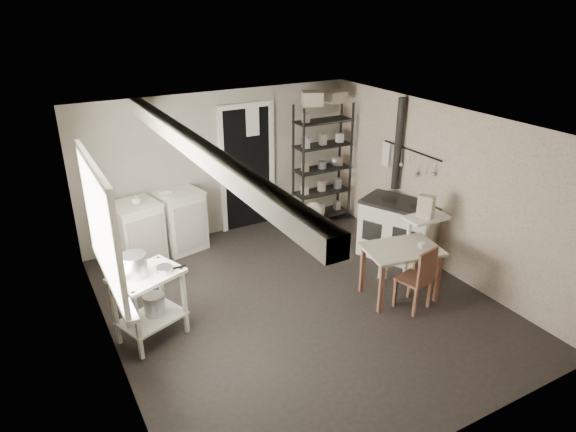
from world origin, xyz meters
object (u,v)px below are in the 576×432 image
chair (414,273)px  flour_sack (313,215)px  stove (400,230)px  base_cabinets (159,227)px  stockpot (134,267)px  work_table (400,271)px  shelf_rack (322,168)px  prep_table (151,308)px

chair → flour_sack: 2.62m
chair → stove: bearing=44.4°
base_cabinets → stove: 3.55m
stockpot → stove: stockpot is taller
work_table → chair: chair is taller
chair → stockpot: bearing=150.1°
shelf_rack → chair: shelf_rack is taller
stockpot → prep_table: bearing=-9.1°
flour_sack → work_table: bearing=-93.2°
prep_table → work_table: prep_table is taller
shelf_rack → flour_sack: (-0.30, -0.22, -0.71)m
work_table → flour_sack: 2.34m
shelf_rack → stockpot: bearing=-152.2°
shelf_rack → chair: size_ratio=2.36×
base_cabinets → stove: (3.08, -1.78, -0.02)m
stockpot → flour_sack: size_ratio=0.65×
stockpot → flour_sack: bearing=26.6°
shelf_rack → stove: (0.29, -1.70, -0.51)m
prep_table → flour_sack: bearing=27.7°
stove → work_table: (-0.71, -0.85, -0.06)m
work_table → prep_table: bearing=167.4°
shelf_rack → chair: bearing=-98.5°
prep_table → stove: (3.74, 0.18, 0.04)m
work_table → flour_sack: bearing=86.8°
stockpot → work_table: (3.14, -0.70, -0.56)m
shelf_rack → prep_table: bearing=-151.2°
prep_table → shelf_rack: (3.45, 1.87, 0.55)m
base_cabinets → work_table: 3.53m
stove → flour_sack: stove is taller
base_cabinets → work_table: size_ratio=1.52×
prep_table → stockpot: 0.55m
base_cabinets → shelf_rack: bearing=-14.4°
stockpot → base_cabinets: stockpot is taller
stockpot → chair: bearing=-17.2°
chair → shelf_rack: bearing=68.4°
prep_table → stove: 3.74m
stockpot → base_cabinets: bearing=68.1°
stockpot → chair: size_ratio=0.36×
work_table → chair: size_ratio=1.08×
shelf_rack → flour_sack: shelf_rack is taller
stove → chair: size_ratio=1.30×
prep_table → chair: (3.01, -0.95, 0.08)m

